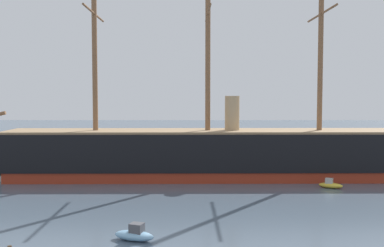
{
  "coord_description": "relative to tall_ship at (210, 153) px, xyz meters",
  "views": [
    {
      "loc": [
        3.7,
        -21.8,
        12.32
      ],
      "look_at": [
        3.46,
        33.56,
        8.83
      ],
      "focal_mm": 43.32,
      "sensor_mm": 36.0,
      "label": 1
    }
  ],
  "objects": [
    {
      "name": "tall_ship",
      "position": [
        0.0,
        0.0,
        0.0
      ],
      "size": [
        71.47,
        14.6,
        34.4
      ],
      "color": "maroon",
      "rests_on": "ground"
    },
    {
      "name": "motorboat_near_centre",
      "position": [
        -7.14,
        -29.04,
        -3.22
      ],
      "size": [
        3.85,
        2.6,
        1.49
      ],
      "color": "#7FB2D6",
      "rests_on": "ground"
    },
    {
      "name": "motorboat_alongside_stern",
      "position": [
        15.94,
        -7.15,
        -3.29
      ],
      "size": [
        3.32,
        2.48,
        1.29
      ],
      "color": "gold",
      "rests_on": "ground"
    },
    {
      "name": "motorboat_far_left",
      "position": [
        -32.56,
        10.03,
        -3.22
      ],
      "size": [
        3.88,
        3.05,
        1.51
      ],
      "color": "#236670",
      "rests_on": "ground"
    },
    {
      "name": "motorboat_far_right",
      "position": [
        25.3,
        4.09,
        -3.19
      ],
      "size": [
        4.08,
        3.02,
        1.58
      ],
      "color": "orange",
      "rests_on": "ground"
    }
  ]
}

